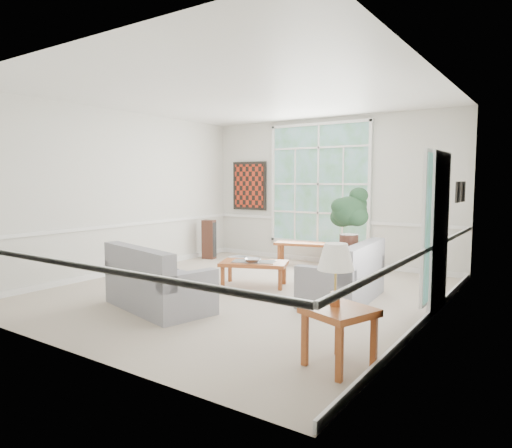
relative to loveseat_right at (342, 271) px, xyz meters
The scene contains 24 objects.
floor 1.57m from the loveseat_right, 163.59° to the right, with size 5.50×6.00×0.01m, color #AD9E8E.
ceiling 2.99m from the loveseat_right, 163.59° to the right, with size 5.50×6.00×0.02m, color white.
wall_back 3.14m from the loveseat_right, 119.48° to the left, with size 5.50×0.02×3.00m, color silver.
wall_front 3.88m from the loveseat_right, 112.98° to the right, with size 5.50×0.02×3.00m, color silver.
wall_left 4.36m from the loveseat_right, behind, with size 0.02×6.00×3.00m, color silver.
wall_right 1.74m from the loveseat_right, 18.28° to the right, with size 0.02×6.00×3.00m, color silver.
window_back 3.26m from the loveseat_right, 123.15° to the left, with size 2.30×0.08×2.40m, color white.
entry_door 1.41m from the loveseat_right, ahead, with size 0.08×0.90×2.10m, color white.
door_sidelight 1.52m from the loveseat_right, 20.04° to the right, with size 0.08×0.26×1.90m, color white.
wall_art 4.40m from the loveseat_right, 143.47° to the left, with size 0.90×0.06×1.10m, color #5E1B0F.
wall_frame_near 2.14m from the loveseat_right, 46.45° to the left, with size 0.04×0.26×0.32m, color black.
wall_frame_far 2.41m from the loveseat_right, 53.88° to the left, with size 0.04×0.26×0.32m, color black.
loveseat_right is the anchor object (origin of this frame).
loveseat_front 2.59m from the loveseat_right, 136.53° to the right, with size 1.59×0.82×0.86m, color gray.
coffee_table 1.57m from the loveseat_right, behind, with size 1.07×0.59×0.40m, color #994B22.
pewter_bowl 1.53m from the loveseat_right, behind, with size 0.33×0.33×0.08m, color gray.
window_bench 2.63m from the loveseat_right, 122.24° to the left, with size 1.94×0.38×0.45m, color #994B22.
end_table 1.08m from the loveseat_right, 105.69° to the left, with size 0.56×0.56×0.56m, color #994B22.
houseplant 1.30m from the loveseat_right, 108.31° to the left, with size 0.63×0.63×1.07m, color #24482B, non-canonical shape.
side_table 2.45m from the loveseat_right, 67.26° to the right, with size 0.55×0.55×0.56m, color #994B22.
table_lamp 2.43m from the loveseat_right, 68.27° to the right, with size 0.34×0.34×0.59m, color white, non-canonical shape.
pet_bed 3.29m from the loveseat_right, 153.32° to the left, with size 0.50×0.50×0.15m, color gray.
floor_speaker 4.18m from the loveseat_right, 157.34° to the left, with size 0.27×0.21×0.86m, color #43241A.
cat 0.57m from the loveseat_right, 103.55° to the left, with size 0.38×0.27×0.18m, color black.
Camera 1 is at (4.05, -5.63, 1.73)m, focal length 32.00 mm.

